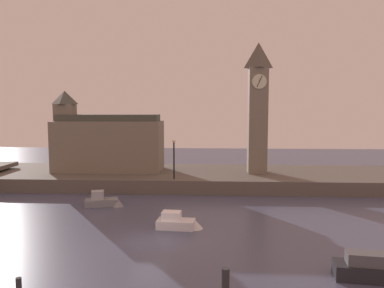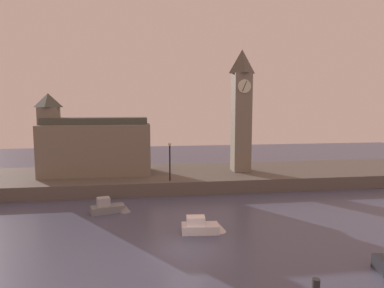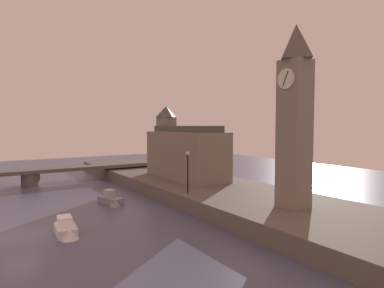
{
  "view_description": "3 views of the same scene",
  "coord_description": "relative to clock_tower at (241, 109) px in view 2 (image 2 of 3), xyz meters",
  "views": [
    {
      "loc": [
        4.25,
        -24.77,
        9.18
      ],
      "look_at": [
        2.1,
        16.71,
        5.16
      ],
      "focal_mm": 35.1,
      "sensor_mm": 36.0,
      "label": 1
    },
    {
      "loc": [
        -2.8,
        -22.43,
        9.89
      ],
      "look_at": [
        3.02,
        17.19,
        5.33
      ],
      "focal_mm": 32.22,
      "sensor_mm": 36.0,
      "label": 2
    },
    {
      "loc": [
        27.13,
        -2.06,
        8.35
      ],
      "look_at": [
        -0.37,
        16.03,
        6.48
      ],
      "focal_mm": 29.78,
      "sensor_mm": 36.0,
      "label": 3
    }
  ],
  "objects": [
    {
      "name": "far_embankment",
      "position": [
        -9.65,
        0.34,
        -8.6
      ],
      "size": [
        70.0,
        12.0,
        1.5
      ],
      "primitive_type": "cube",
      "color": "#5B544C",
      "rests_on": "ground"
    },
    {
      "name": "ground_plane",
      "position": [
        -9.65,
        -19.66,
        -9.35
      ],
      "size": [
        120.0,
        120.0,
        0.0
      ],
      "primitive_type": "plane",
      "color": "#474C66"
    },
    {
      "name": "parliament_hall",
      "position": [
        -18.44,
        0.61,
        -4.4
      ],
      "size": [
        12.99,
        5.18,
        9.75
      ],
      "color": "slate",
      "rests_on": "far_embankment"
    },
    {
      "name": "boat_cruiser_grey",
      "position": [
        -15.38,
        -10.43,
        -8.88
      ],
      "size": [
        3.85,
        2.07,
        1.45
      ],
      "color": "gray",
      "rests_on": "ground"
    },
    {
      "name": "clock_tower",
      "position": [
        0.0,
        0.0,
        0.0
      ],
      "size": [
        2.38,
        2.43,
        15.19
      ],
      "color": "slate",
      "rests_on": "far_embankment"
    },
    {
      "name": "boat_ferry_white",
      "position": [
        -7.79,
        -16.6,
        -8.88
      ],
      "size": [
        3.62,
        1.69,
        1.3
      ],
      "color": "silver",
      "rests_on": "ground"
    },
    {
      "name": "streetlamp",
      "position": [
        -9.42,
        -4.55,
        -5.21
      ],
      "size": [
        0.36,
        0.36,
        4.28
      ],
      "color": "black",
      "rests_on": "far_embankment"
    }
  ]
}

